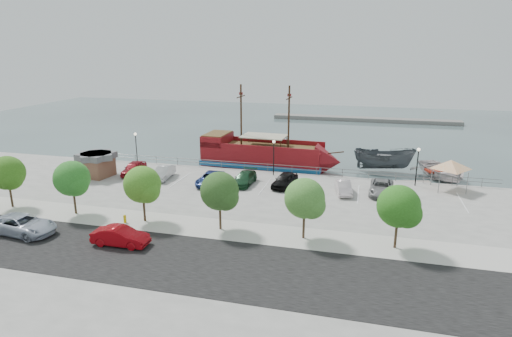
# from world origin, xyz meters

# --- Properties ---
(ground) EXTENTS (160.00, 160.00, 0.00)m
(ground) POSITION_xyz_m (0.00, 0.00, -1.00)
(ground) COLOR #394648
(land_slab) EXTENTS (100.00, 58.00, 1.20)m
(land_slab) POSITION_xyz_m (0.00, -21.00, -0.60)
(land_slab) COLOR gray
(land_slab) RESTS_ON ground
(street) EXTENTS (100.00, 8.00, 0.04)m
(street) POSITION_xyz_m (0.00, -16.00, 0.01)
(street) COLOR black
(street) RESTS_ON land_slab
(sidewalk) EXTENTS (100.00, 4.00, 0.05)m
(sidewalk) POSITION_xyz_m (0.00, -10.00, 0.01)
(sidewalk) COLOR beige
(sidewalk) RESTS_ON land_slab
(seawall_railing) EXTENTS (50.00, 0.06, 1.00)m
(seawall_railing) POSITION_xyz_m (0.00, 7.80, 0.53)
(seawall_railing) COLOR slate
(seawall_railing) RESTS_ON land_slab
(far_shore) EXTENTS (40.00, 3.00, 0.80)m
(far_shore) POSITION_xyz_m (10.00, 55.00, -0.60)
(far_shore) COLOR slate
(far_shore) RESTS_ON ground
(pirate_ship) EXTENTS (18.62, 6.00, 11.66)m
(pirate_ship) POSITION_xyz_m (-1.27, 11.63, 0.95)
(pirate_ship) COLOR maroon
(pirate_ship) RESTS_ON ground
(patrol_boat) EXTENTS (7.76, 3.01, 2.99)m
(patrol_boat) POSITION_xyz_m (12.90, 14.63, 0.49)
(patrol_boat) COLOR #444A4E
(patrol_boat) RESTS_ON ground
(speedboat) EXTENTS (8.50, 9.66, 1.66)m
(speedboat) POSITION_xyz_m (19.84, 13.43, -0.17)
(speedboat) COLOR silver
(speedboat) RESTS_ON ground
(dock_west) EXTENTS (6.44, 2.22, 0.36)m
(dock_west) POSITION_xyz_m (-14.09, 9.20, -0.82)
(dock_west) COLOR gray
(dock_west) RESTS_ON ground
(dock_mid) EXTENTS (8.09, 4.86, 0.45)m
(dock_mid) POSITION_xyz_m (7.64, 9.20, -0.78)
(dock_mid) COLOR gray
(dock_mid) RESTS_ON ground
(dock_east) EXTENTS (7.15, 3.44, 0.39)m
(dock_east) POSITION_xyz_m (14.89, 9.20, -0.80)
(dock_east) COLOR gray
(dock_east) RESTS_ON ground
(shed) EXTENTS (3.92, 3.92, 2.83)m
(shed) POSITION_xyz_m (-20.06, 0.92, 1.51)
(shed) COLOR brown
(shed) RESTS_ON land_slab
(canopy_tent) EXTENTS (5.07, 5.07, 3.76)m
(canopy_tent) POSITION_xyz_m (19.28, 6.00, 3.27)
(canopy_tent) COLOR slate
(canopy_tent) RESTS_ON land_slab
(street_van) EXTENTS (5.87, 3.12, 1.57)m
(street_van) POSITION_xyz_m (-16.34, -14.84, 0.79)
(street_van) COLOR #A9B2C3
(street_van) RESTS_ON street
(street_sedan) EXTENTS (4.48, 1.64, 1.47)m
(street_sedan) POSITION_xyz_m (-7.47, -14.73, 0.73)
(street_sedan) COLOR #9E0810
(street_sedan) RESTS_ON street
(fire_hydrant) EXTENTS (0.27, 0.27, 0.77)m
(fire_hydrant) POSITION_xyz_m (-9.48, -10.80, 0.42)
(fire_hydrant) COLOR #C8A507
(fire_hydrant) RESTS_ON sidewalk
(lamp_post_left) EXTENTS (0.36, 0.36, 4.28)m
(lamp_post_left) POSITION_xyz_m (-18.00, 6.50, 2.94)
(lamp_post_left) COLOR black
(lamp_post_left) RESTS_ON land_slab
(lamp_post_mid) EXTENTS (0.36, 0.36, 4.28)m
(lamp_post_mid) POSITION_xyz_m (0.00, 6.50, 2.94)
(lamp_post_mid) COLOR black
(lamp_post_mid) RESTS_ON land_slab
(lamp_post_right) EXTENTS (0.36, 0.36, 4.28)m
(lamp_post_right) POSITION_xyz_m (16.00, 6.50, 2.94)
(lamp_post_right) COLOR black
(lamp_post_right) RESTS_ON land_slab
(tree_a) EXTENTS (3.30, 3.20, 5.00)m
(tree_a) POSITION_xyz_m (-21.85, -10.07, 3.30)
(tree_a) COLOR #473321
(tree_a) RESTS_ON sidewalk
(tree_b) EXTENTS (3.30, 3.20, 5.00)m
(tree_b) POSITION_xyz_m (-14.85, -10.07, 3.30)
(tree_b) COLOR #473321
(tree_b) RESTS_ON sidewalk
(tree_c) EXTENTS (3.30, 3.20, 5.00)m
(tree_c) POSITION_xyz_m (-7.85, -10.07, 3.30)
(tree_c) COLOR #473321
(tree_c) RESTS_ON sidewalk
(tree_d) EXTENTS (3.30, 3.20, 5.00)m
(tree_d) POSITION_xyz_m (-0.85, -10.07, 3.30)
(tree_d) COLOR #473321
(tree_d) RESTS_ON sidewalk
(tree_e) EXTENTS (3.30, 3.20, 5.00)m
(tree_e) POSITION_xyz_m (6.15, -10.07, 3.30)
(tree_e) COLOR #473321
(tree_e) RESTS_ON sidewalk
(tree_f) EXTENTS (3.30, 3.20, 5.00)m
(tree_f) POSITION_xyz_m (13.15, -10.07, 3.30)
(tree_f) COLOR #473321
(tree_f) RESTS_ON sidewalk
(parked_car_a) EXTENTS (2.31, 4.70, 1.54)m
(parked_car_a) POSITION_xyz_m (-16.29, 2.65, 0.77)
(parked_car_a) COLOR maroon
(parked_car_a) RESTS_ON land_slab
(parked_car_b) EXTENTS (1.88, 4.47, 1.44)m
(parked_car_b) POSITION_xyz_m (-12.11, 2.00, 0.72)
(parked_car_b) COLOR #B9B9B9
(parked_car_b) RESTS_ON land_slab
(parked_car_c) EXTENTS (2.25, 4.87, 1.35)m
(parked_car_c) POSITION_xyz_m (-6.07, 1.30, 0.68)
(parked_car_c) COLOR navy
(parked_car_c) RESTS_ON land_slab
(parked_car_d) EXTENTS (2.13, 4.78, 1.36)m
(parked_car_d) POSITION_xyz_m (-2.40, 2.24, 0.68)
(parked_car_d) COLOR #174023
(parked_car_d) RESTS_ON land_slab
(parked_car_e) EXTENTS (2.68, 4.74, 1.52)m
(parked_car_e) POSITION_xyz_m (2.11, 2.53, 0.76)
(parked_car_e) COLOR black
(parked_car_e) RESTS_ON land_slab
(parked_car_f) EXTENTS (2.11, 4.21, 1.32)m
(parked_car_f) POSITION_xyz_m (8.48, 1.87, 0.66)
(parked_car_f) COLOR silver
(parked_car_f) RESTS_ON land_slab
(parked_car_g) EXTENTS (2.65, 5.22, 1.41)m
(parked_car_g) POSITION_xyz_m (12.28, 2.66, 0.71)
(parked_car_g) COLOR gray
(parked_car_g) RESTS_ON land_slab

